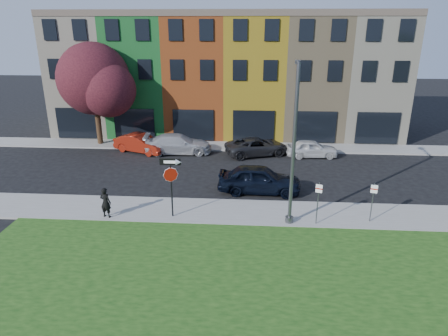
# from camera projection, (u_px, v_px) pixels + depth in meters

# --- Properties ---
(ground) EXTENTS (120.00, 120.00, 0.00)m
(ground) POSITION_uv_depth(u_px,v_px,m) (253.00, 243.00, 18.27)
(ground) COLOR black
(ground) RESTS_ON ground
(sidewalk_near) EXTENTS (40.00, 3.00, 0.12)m
(sidewalk_near) POSITION_uv_depth(u_px,v_px,m) (291.00, 214.00, 20.94)
(sidewalk_near) COLOR gray
(sidewalk_near) RESTS_ON ground
(sidewalk_far) EXTENTS (40.00, 2.40, 0.12)m
(sidewalk_far) POSITION_uv_depth(u_px,v_px,m) (216.00, 146.00, 32.51)
(sidewalk_far) COLOR gray
(sidewalk_far) RESTS_ON ground
(rowhouse_block) EXTENTS (30.00, 10.12, 10.00)m
(rowhouse_block) POSITION_uv_depth(u_px,v_px,m) (227.00, 75.00, 36.60)
(rowhouse_block) COLOR beige
(rowhouse_block) RESTS_ON ground
(stop_sign) EXTENTS (1.05, 0.11, 3.13)m
(stop_sign) POSITION_uv_depth(u_px,v_px,m) (171.00, 176.00, 19.81)
(stop_sign) COLOR black
(stop_sign) RESTS_ON sidewalk_near
(man) EXTENTS (0.75, 0.64, 1.61)m
(man) POSITION_uv_depth(u_px,v_px,m) (106.00, 202.00, 20.22)
(man) COLOR black
(man) RESTS_ON sidewalk_near
(sedan_near) EXTENTS (2.30, 4.99, 1.65)m
(sedan_near) POSITION_uv_depth(u_px,v_px,m) (259.00, 179.00, 23.53)
(sedan_near) COLOR black
(sedan_near) RESTS_ON ground
(parked_car_red) EXTENTS (4.48, 5.32, 1.41)m
(parked_car_red) POSITION_uv_depth(u_px,v_px,m) (141.00, 143.00, 30.95)
(parked_car_red) COLOR maroon
(parked_car_red) RESTS_ON ground
(parked_car_silver) EXTENTS (3.10, 5.53, 1.49)m
(parked_car_silver) POSITION_uv_depth(u_px,v_px,m) (178.00, 144.00, 30.70)
(parked_car_silver) COLOR #AAAAAE
(parked_car_silver) RESTS_ON ground
(parked_car_dark) EXTENTS (5.28, 6.25, 1.34)m
(parked_car_dark) POSITION_uv_depth(u_px,v_px,m) (257.00, 146.00, 30.31)
(parked_car_dark) COLOR black
(parked_car_dark) RESTS_ON ground
(parked_car_white) EXTENTS (2.04, 4.02, 1.30)m
(parked_car_white) POSITION_uv_depth(u_px,v_px,m) (312.00, 148.00, 29.87)
(parked_car_white) COLOR silver
(parked_car_white) RESTS_ON ground
(street_lamp) EXTENTS (0.51, 2.58, 7.74)m
(street_lamp) POSITION_uv_depth(u_px,v_px,m) (294.00, 146.00, 18.82)
(street_lamp) COLOR #4D4F52
(street_lamp) RESTS_ON sidewalk_near
(parking_sign_a) EXTENTS (0.31, 0.15, 2.20)m
(parking_sign_a) POSITION_uv_depth(u_px,v_px,m) (318.00, 198.00, 19.33)
(parking_sign_a) COLOR #4D4F52
(parking_sign_a) RESTS_ON sidewalk_near
(parking_sign_b) EXTENTS (0.32, 0.12, 2.05)m
(parking_sign_b) POSITION_uv_depth(u_px,v_px,m) (373.00, 198.00, 19.60)
(parking_sign_b) COLOR #4D4F52
(parking_sign_b) RESTS_ON sidewalk_near
(tree_purple) EXTENTS (6.75, 5.91, 8.07)m
(tree_purple) POSITION_uv_depth(u_px,v_px,m) (95.00, 81.00, 31.36)
(tree_purple) COLOR black
(tree_purple) RESTS_ON sidewalk_far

